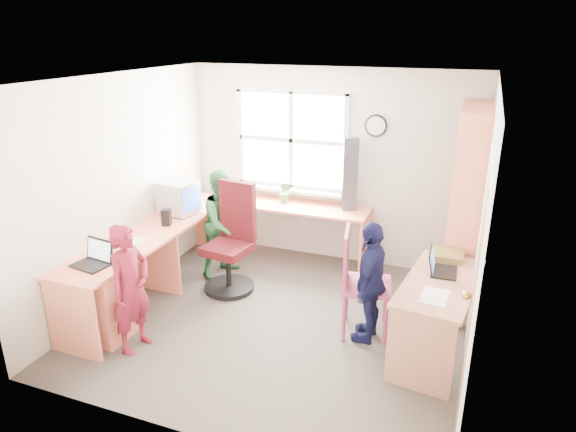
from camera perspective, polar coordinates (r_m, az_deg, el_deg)
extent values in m
cube|color=#433B35|center=(5.37, -0.97, -11.56)|extent=(3.60, 3.40, 0.02)
cube|color=white|center=(4.59, -1.15, 15.12)|extent=(3.60, 3.40, 0.02)
cube|color=silver|center=(6.40, 4.68, 5.47)|extent=(3.60, 0.02, 2.40)
cube|color=silver|center=(3.45, -11.77, -8.15)|extent=(3.60, 0.02, 2.40)
cube|color=silver|center=(5.74, -18.10, 2.81)|extent=(0.02, 3.40, 2.40)
cube|color=silver|center=(4.54, 20.71, -2.03)|extent=(0.02, 3.40, 2.40)
cube|color=white|center=(6.46, 0.38, 8.41)|extent=(1.40, 0.01, 1.20)
cube|color=white|center=(6.45, 0.37, 8.40)|extent=(1.48, 0.04, 1.28)
cube|color=olive|center=(3.67, 19.57, -10.73)|extent=(0.02, 0.82, 2.00)
sphere|color=gold|center=(3.96, 19.25, -8.32)|extent=(0.07, 0.07, 0.07)
cylinder|color=black|center=(6.12, 9.76, 9.87)|extent=(0.26, 0.03, 0.26)
cylinder|color=white|center=(6.11, 9.72, 9.84)|extent=(0.22, 0.01, 0.22)
cube|color=#FF8965|center=(5.78, -14.59, -1.59)|extent=(0.60, 2.70, 0.03)
cube|color=#FF8965|center=(6.34, 1.65, 1.00)|extent=(1.65, 0.56, 0.03)
cube|color=#FF8965|center=(5.93, -14.27, -4.97)|extent=(0.56, 0.03, 0.72)
cube|color=#FF8965|center=(5.04, -22.87, -10.71)|extent=(0.56, 0.03, 0.72)
cube|color=#FF8965|center=(6.95, -8.16, -0.73)|extent=(0.56, 0.03, 0.72)
cube|color=#FF8965|center=(6.27, 8.54, -3.10)|extent=(0.03, 0.52, 0.72)
cube|color=#FF8965|center=(5.27, -20.15, -8.93)|extent=(0.54, 0.45, 0.72)
cube|color=tan|center=(4.73, 16.59, -7.09)|extent=(0.73, 1.32, 0.03)
cube|color=tan|center=(4.39, 14.38, -14.67)|extent=(0.54, 0.10, 0.70)
cube|color=tan|center=(5.43, 17.58, -7.83)|extent=(0.54, 0.10, 0.70)
cube|color=#FF8965|center=(5.22, 18.93, -0.70)|extent=(0.30, 0.02, 2.10)
cube|color=#FF8965|center=(6.18, 19.41, 2.39)|extent=(0.30, 0.02, 2.10)
cube|color=#FF8965|center=(5.47, 20.45, 11.32)|extent=(0.30, 1.00, 0.02)
cube|color=#FF8965|center=(6.08, 18.13, -7.87)|extent=(0.30, 1.00, 0.02)
cube|color=#FF8965|center=(5.92, 18.50, -4.79)|extent=(0.30, 1.00, 0.02)
cube|color=#FF8965|center=(5.78, 18.91, -1.36)|extent=(0.30, 1.00, 0.02)
cube|color=#FF8965|center=(5.66, 19.34, 2.22)|extent=(0.30, 1.00, 0.02)
cube|color=#FF8965|center=(5.56, 19.79, 5.95)|extent=(0.30, 1.00, 0.02)
cube|color=#FF8965|center=(5.49, 20.26, 9.79)|extent=(0.30, 1.00, 0.02)
cube|color=red|center=(5.74, 18.09, -7.92)|extent=(0.25, 0.28, 0.27)
cube|color=#1A599F|center=(6.03, 18.30, -6.49)|extent=(0.25, 0.30, 0.29)
cube|color=#1F852E|center=(6.30, 18.48, -5.26)|extent=(0.25, 0.26, 0.30)
cube|color=gold|center=(5.58, 18.50, -4.50)|extent=(0.25, 0.28, 0.30)
cube|color=#723585|center=(5.87, 18.70, -3.19)|extent=(0.25, 0.30, 0.32)
cube|color=orange|center=(6.16, 18.83, -2.29)|extent=(0.25, 0.26, 0.29)
cube|color=#272727|center=(5.44, 18.95, -0.76)|extent=(0.25, 0.28, 0.32)
cube|color=silver|center=(5.75, 19.09, 0.14)|extent=(0.25, 0.30, 0.29)
cube|color=red|center=(6.03, 19.24, 1.13)|extent=(0.25, 0.26, 0.30)
cube|color=#1A599F|center=(5.33, 19.39, 2.88)|extent=(0.25, 0.28, 0.29)
cube|color=#1F852E|center=(5.63, 19.54, 3.86)|extent=(0.25, 0.30, 0.30)
cube|color=gold|center=(5.92, 19.67, 4.68)|extent=(0.25, 0.26, 0.32)
cube|color=#723585|center=(5.23, 19.87, 6.95)|extent=(0.25, 0.28, 0.30)
cube|color=orange|center=(5.55, 20.00, 7.71)|extent=(0.25, 0.30, 0.32)
cube|color=#272727|center=(5.84, 20.08, 8.11)|extent=(0.25, 0.26, 0.29)
cylinder|color=black|center=(5.96, -6.54, -7.83)|extent=(0.64, 0.64, 0.05)
cylinder|color=black|center=(5.85, -6.63, -5.81)|extent=(0.07, 0.07, 0.43)
cube|color=#450C11|center=(5.75, -6.72, -3.62)|extent=(0.53, 0.53, 0.09)
cube|color=#450C11|center=(5.78, -5.61, 0.67)|extent=(0.45, 0.14, 0.67)
cylinder|color=#BC3E6B|center=(4.96, 6.21, -11.16)|extent=(0.05, 0.05, 0.49)
cylinder|color=#BC3E6B|center=(4.96, 10.81, -11.43)|extent=(0.05, 0.05, 0.49)
cylinder|color=#BC3E6B|center=(5.30, 6.51, -8.98)|extent=(0.05, 0.05, 0.49)
cylinder|color=#BC3E6B|center=(5.30, 10.78, -9.23)|extent=(0.05, 0.05, 0.49)
cube|color=#BC3E6B|center=(5.00, 8.73, -7.64)|extent=(0.54, 0.54, 0.04)
cube|color=#BC3E6B|center=(4.88, 6.48, -4.56)|extent=(0.11, 0.43, 0.54)
cube|color=silver|center=(6.22, -11.94, 0.42)|extent=(0.32, 0.27, 0.02)
cube|color=silver|center=(6.16, -12.07, 2.09)|extent=(0.44, 0.41, 0.37)
cube|color=#3F72F2|center=(6.03, -10.66, 1.81)|extent=(0.05, 0.31, 0.27)
cube|color=black|center=(5.08, -21.08, -5.12)|extent=(0.36, 0.28, 0.02)
cube|color=black|center=(5.11, -20.18, -3.53)|extent=(0.33, 0.10, 0.22)
cube|color=white|center=(5.11, -20.25, -3.57)|extent=(0.29, 0.08, 0.17)
cube|color=black|center=(4.88, 16.94, -5.95)|extent=(0.23, 0.31, 0.02)
cube|color=black|center=(4.84, 15.69, -4.71)|extent=(0.06, 0.31, 0.20)
cube|color=#3F72F2|center=(4.84, 15.79, -4.72)|extent=(0.04, 0.27, 0.16)
cube|color=black|center=(5.84, -13.37, -0.12)|extent=(0.12, 0.12, 0.19)
cube|color=black|center=(6.35, -10.81, 1.72)|extent=(0.10, 0.10, 0.19)
cube|color=black|center=(6.15, 6.89, 4.69)|extent=(0.22, 0.21, 0.88)
cube|color=red|center=(5.19, 17.33, -4.13)|extent=(0.30, 0.30, 0.06)
cube|color=white|center=(5.50, -17.12, -2.80)|extent=(0.19, 0.27, 0.00)
cube|color=white|center=(4.45, 16.01, -8.58)|extent=(0.24, 0.32, 0.00)
imported|color=#30793F|center=(6.39, -0.33, 2.62)|extent=(0.18, 0.16, 0.28)
imported|color=maroon|center=(4.87, -17.09, -7.71)|extent=(0.34, 0.48, 1.22)
imported|color=#2B6C38|center=(6.11, -7.06, -0.79)|extent=(0.69, 0.76, 1.29)
imported|color=#13153C|center=(4.86, 9.18, -7.25)|extent=(0.33, 0.71, 1.19)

